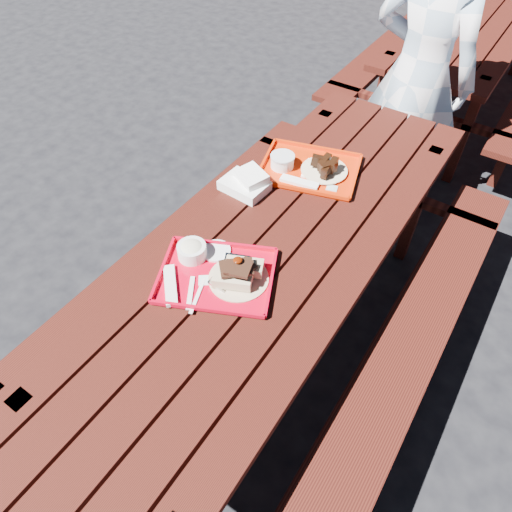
# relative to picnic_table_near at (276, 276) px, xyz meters

# --- Properties ---
(ground) EXTENTS (60.00, 60.00, 0.00)m
(ground) POSITION_rel_picnic_table_near_xyz_m (0.00, 0.00, -0.56)
(ground) COLOR black
(ground) RESTS_ON ground
(picnic_table_near) EXTENTS (1.41, 2.40, 0.75)m
(picnic_table_near) POSITION_rel_picnic_table_near_xyz_m (0.00, 0.00, 0.00)
(picnic_table_near) COLOR #3B120B
(picnic_table_near) RESTS_ON ground
(picnic_table_far) EXTENTS (1.41, 2.40, 0.75)m
(picnic_table_far) POSITION_rel_picnic_table_near_xyz_m (0.00, 2.80, 0.00)
(picnic_table_far) COLOR #3B120B
(picnic_table_far) RESTS_ON ground
(near_tray) EXTENTS (0.50, 0.46, 0.13)m
(near_tray) POSITION_rel_picnic_table_near_xyz_m (-0.10, -0.25, 0.22)
(near_tray) COLOR #BB031C
(near_tray) RESTS_ON picnic_table_near
(far_tray) EXTENTS (0.50, 0.44, 0.07)m
(far_tray) POSITION_rel_picnic_table_near_xyz_m (-0.13, 0.47, 0.21)
(far_tray) COLOR red
(far_tray) RESTS_ON picnic_table_near
(white_cloth) EXTENTS (0.20, 0.18, 0.08)m
(white_cloth) POSITION_rel_picnic_table_near_xyz_m (-0.29, 0.21, 0.22)
(white_cloth) COLOR white
(white_cloth) RESTS_ON picnic_table_near
(person) EXTENTS (0.66, 0.48, 1.69)m
(person) POSITION_rel_picnic_table_near_xyz_m (0.01, 1.43, 0.29)
(person) COLOR #9EBBD3
(person) RESTS_ON ground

